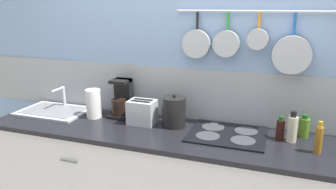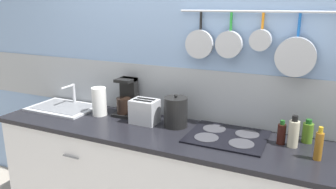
# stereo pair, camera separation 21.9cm
# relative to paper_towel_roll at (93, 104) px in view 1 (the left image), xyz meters

# --- Properties ---
(wall_back) EXTENTS (7.20, 0.16, 2.60)m
(wall_back) POSITION_rel_paper_towel_roll_xyz_m (0.73, 0.26, 0.22)
(wall_back) COLOR #84A3CC
(wall_back) RESTS_ON ground_plane
(countertop) EXTENTS (2.88, 0.62, 0.03)m
(countertop) POSITION_rel_paper_towel_roll_xyz_m (0.73, -0.09, -0.13)
(countertop) COLOR black
(countertop) RESTS_ON cabinet_base
(sink_basin) EXTENTS (0.56, 0.39, 0.19)m
(sink_basin) POSITION_rel_paper_towel_roll_xyz_m (-0.39, 0.01, -0.10)
(sink_basin) COLOR #B7BABF
(sink_basin) RESTS_ON countertop
(paper_towel_roll) EXTENTS (0.12, 0.12, 0.23)m
(paper_towel_roll) POSITION_rel_paper_towel_roll_xyz_m (0.00, 0.00, 0.00)
(paper_towel_roll) COLOR white
(paper_towel_roll) RESTS_ON countertop
(coffee_maker) EXTENTS (0.15, 0.19, 0.30)m
(coffee_maker) POSITION_rel_paper_towel_roll_xyz_m (0.19, 0.12, 0.01)
(coffee_maker) COLOR black
(coffee_maker) RESTS_ON countertop
(toaster) EXTENTS (0.22, 0.15, 0.19)m
(toaster) POSITION_rel_paper_towel_roll_xyz_m (0.42, -0.00, -0.02)
(toaster) COLOR #B7BABF
(toaster) RESTS_ON countertop
(kettle) EXTENTS (0.18, 0.18, 0.25)m
(kettle) POSITION_rel_paper_towel_roll_xyz_m (0.66, 0.03, -0.00)
(kettle) COLOR black
(kettle) RESTS_ON countertop
(cooktop) EXTENTS (0.52, 0.44, 0.01)m
(cooktop) POSITION_rel_paper_towel_roll_xyz_m (1.07, -0.02, -0.11)
(cooktop) COLOR black
(cooktop) RESTS_ON countertop
(bottle_cooking_wine) EXTENTS (0.05, 0.05, 0.16)m
(bottle_cooking_wine) POSITION_rel_paper_towel_roll_xyz_m (1.41, 0.03, -0.04)
(bottle_cooking_wine) COLOR #33140F
(bottle_cooking_wine) RESTS_ON countertop
(bottle_dish_soap) EXTENTS (0.07, 0.07, 0.21)m
(bottle_dish_soap) POSITION_rel_paper_towel_roll_xyz_m (1.48, 0.02, -0.02)
(bottle_dish_soap) COLOR #BFB799
(bottle_dish_soap) RESTS_ON countertop
(bottle_hot_sauce) EXTENTS (0.07, 0.07, 0.16)m
(bottle_hot_sauce) POSITION_rel_paper_towel_roll_xyz_m (1.56, 0.13, -0.04)
(bottle_hot_sauce) COLOR #4C721E
(bottle_hot_sauce) RESTS_ON countertop
(bottle_sesame_oil) EXTENTS (0.05, 0.05, 0.20)m
(bottle_sesame_oil) POSITION_rel_paper_towel_roll_xyz_m (1.63, -0.11, -0.02)
(bottle_sesame_oil) COLOR #8C5919
(bottle_sesame_oil) RESTS_ON countertop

